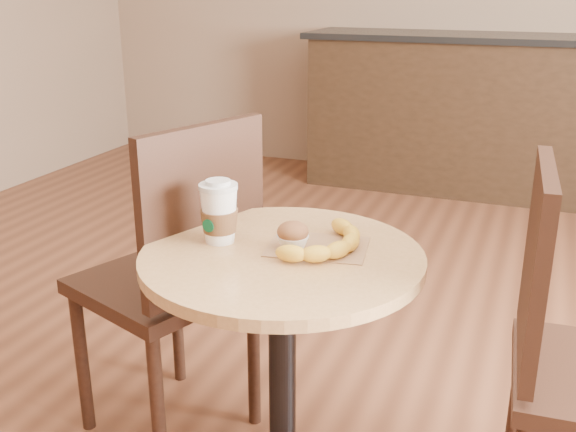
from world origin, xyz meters
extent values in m
cylinder|color=black|center=(-0.12, -0.05, 0.38)|extent=(0.07, 0.07, 0.72)
cylinder|color=tan|center=(-0.12, -0.05, 0.73)|extent=(0.69, 0.69, 0.03)
cube|color=black|center=(-0.59, 0.15, 0.50)|extent=(0.57, 0.57, 0.04)
cylinder|color=black|center=(-0.70, 0.39, 0.25)|extent=(0.04, 0.04, 0.50)
cylinder|color=black|center=(-0.83, 0.03, 0.25)|extent=(0.04, 0.04, 0.50)
cylinder|color=black|center=(-0.34, 0.26, 0.25)|extent=(0.04, 0.04, 0.50)
cylinder|color=black|center=(-0.47, -0.10, 0.25)|extent=(0.04, 0.04, 0.50)
cube|color=black|center=(-0.40, 0.07, 0.78)|extent=(0.18, 0.41, 0.47)
cylinder|color=black|center=(0.45, 0.25, 0.24)|extent=(0.04, 0.04, 0.49)
cube|color=black|center=(0.45, 0.07, 0.76)|extent=(0.06, 0.41, 0.46)
cube|color=black|center=(0.00, 3.18, 0.50)|extent=(2.20, 0.60, 1.00)
cube|color=black|center=(0.00, 3.18, 1.02)|extent=(2.30, 0.65, 0.04)
cube|color=#9B704B|center=(-0.05, 0.01, 0.75)|extent=(0.26, 0.21, 0.00)
cylinder|color=silver|center=(-0.29, -0.04, 0.89)|extent=(0.10, 0.10, 0.01)
cylinder|color=silver|center=(-0.29, -0.04, 0.90)|extent=(0.06, 0.06, 0.01)
cylinder|color=#074C2B|center=(-0.30, -0.09, 0.81)|extent=(0.03, 0.01, 0.03)
ellipsoid|color=brown|center=(-0.10, -0.03, 0.80)|extent=(0.08, 0.08, 0.05)
ellipsoid|color=#FAEDC8|center=(-0.10, -0.03, 0.81)|extent=(0.03, 0.03, 0.02)
camera|label=1|loc=(0.44, -1.44, 1.37)|focal=42.00mm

